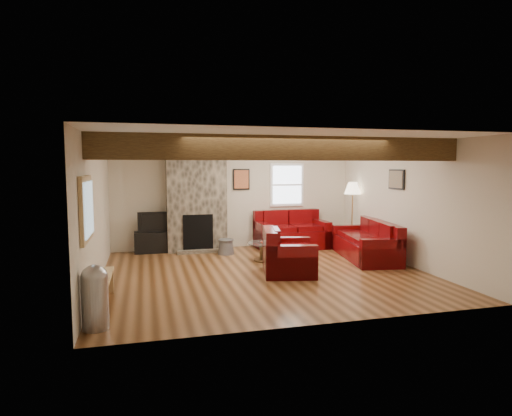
# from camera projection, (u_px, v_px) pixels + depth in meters

# --- Properties ---
(room) EXTENTS (8.00, 8.00, 8.00)m
(room) POSITION_uv_depth(u_px,v_px,m) (265.00, 208.00, 8.04)
(room) COLOR #532F15
(room) RESTS_ON ground
(floor) EXTENTS (6.00, 6.00, 0.00)m
(floor) POSITION_uv_depth(u_px,v_px,m) (265.00, 273.00, 8.16)
(floor) COLOR #532F15
(floor) RESTS_ON ground
(oak_beam) EXTENTS (6.00, 0.36, 0.38)m
(oak_beam) POSITION_uv_depth(u_px,v_px,m) (287.00, 148.00, 6.73)
(oak_beam) COLOR black
(oak_beam) RESTS_ON room
(chimney_breast) EXTENTS (1.40, 0.67, 2.50)m
(chimney_breast) POSITION_uv_depth(u_px,v_px,m) (196.00, 200.00, 10.19)
(chimney_breast) COLOR #332F27
(chimney_breast) RESTS_ON floor
(back_window) EXTENTS (0.90, 0.08, 1.10)m
(back_window) POSITION_uv_depth(u_px,v_px,m) (287.00, 185.00, 10.96)
(back_window) COLOR white
(back_window) RESTS_ON room
(hatch_window) EXTENTS (0.08, 1.00, 0.90)m
(hatch_window) POSITION_uv_depth(u_px,v_px,m) (87.00, 209.00, 5.83)
(hatch_window) COLOR tan
(hatch_window) RESTS_ON room
(ceiling_dome) EXTENTS (0.40, 0.40, 0.18)m
(ceiling_dome) POSITION_uv_depth(u_px,v_px,m) (295.00, 147.00, 9.01)
(ceiling_dome) COLOR white
(ceiling_dome) RESTS_ON room
(artwork_back) EXTENTS (0.42, 0.06, 0.52)m
(artwork_back) POSITION_uv_depth(u_px,v_px,m) (241.00, 179.00, 10.64)
(artwork_back) COLOR black
(artwork_back) RESTS_ON room
(artwork_right) EXTENTS (0.06, 0.55, 0.42)m
(artwork_right) POSITION_uv_depth(u_px,v_px,m) (396.00, 179.00, 9.02)
(artwork_right) COLOR black
(artwork_right) RESTS_ON room
(sofa_three) EXTENTS (1.22, 2.26, 0.83)m
(sofa_three) POSITION_uv_depth(u_px,v_px,m) (365.00, 240.00, 9.39)
(sofa_three) COLOR #490505
(sofa_three) RESTS_ON floor
(loveseat) EXTENTS (1.76, 1.04, 0.92)m
(loveseat) POSITION_uv_depth(u_px,v_px,m) (292.00, 230.00, 10.59)
(loveseat) COLOR #490505
(loveseat) RESTS_ON floor
(armchair_red) EXTENTS (1.13, 1.23, 0.86)m
(armchair_red) POSITION_uv_depth(u_px,v_px,m) (289.00, 251.00, 8.05)
(armchair_red) COLOR #490505
(armchair_red) RESTS_ON floor
(coffee_table) EXTENTS (0.81, 0.81, 0.42)m
(coffee_table) POSITION_uv_depth(u_px,v_px,m) (266.00, 252.00, 9.17)
(coffee_table) COLOR #412B15
(coffee_table) RESTS_ON floor
(tv_cabinet) EXTENTS (0.99, 0.40, 0.50)m
(tv_cabinet) POSITION_uv_depth(u_px,v_px,m) (156.00, 242.00, 10.08)
(tv_cabinet) COLOR black
(tv_cabinet) RESTS_ON floor
(television) EXTENTS (0.82, 0.11, 0.47)m
(television) POSITION_uv_depth(u_px,v_px,m) (156.00, 221.00, 10.03)
(television) COLOR black
(television) RESTS_ON tv_cabinet
(floor_lamp) EXTENTS (0.42, 0.42, 1.63)m
(floor_lamp) POSITION_uv_depth(u_px,v_px,m) (353.00, 192.00, 10.58)
(floor_lamp) COLOR #B18A4A
(floor_lamp) RESTS_ON floor
(pine_bench) EXTENTS (0.26, 1.12, 0.42)m
(pine_bench) POSITION_uv_depth(u_px,v_px,m) (102.00, 290.00, 6.32)
(pine_bench) COLOR tan
(pine_bench) RESTS_ON floor
(pedal_bin) EXTENTS (0.37, 0.37, 0.82)m
(pedal_bin) POSITION_uv_depth(u_px,v_px,m) (95.00, 297.00, 5.31)
(pedal_bin) COLOR #9D9DA1
(pedal_bin) RESTS_ON floor
(coal_bucket) EXTENTS (0.38, 0.38, 0.36)m
(coal_bucket) POSITION_uv_depth(u_px,v_px,m) (226.00, 246.00, 9.87)
(coal_bucket) COLOR slate
(coal_bucket) RESTS_ON floor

